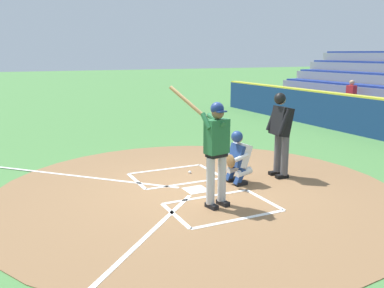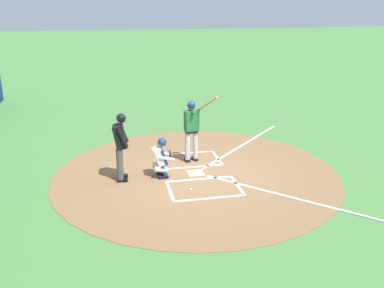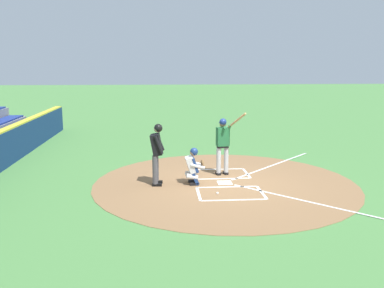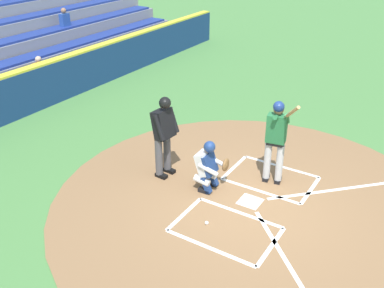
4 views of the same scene
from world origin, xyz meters
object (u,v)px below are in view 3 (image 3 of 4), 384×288
at_px(catcher, 193,165).
at_px(plate_umpire, 157,150).
at_px(batter, 223,142).
at_px(baseball, 217,193).

xyz_separation_m(catcher, plate_umpire, (0.03, -1.10, 0.49)).
relative_size(batter, catcher, 1.88).
xyz_separation_m(batter, baseball, (2.03, -0.45, -1.06)).
distance_m(catcher, plate_umpire, 1.20).
distance_m(plate_umpire, baseball, 2.24).
height_order(batter, catcher, batter).
bearing_deg(batter, catcher, -47.46).
bearing_deg(baseball, batter, 167.45).
bearing_deg(catcher, plate_umpire, -88.66).
bearing_deg(catcher, batter, 132.54).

